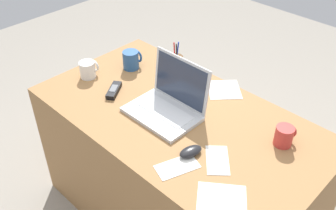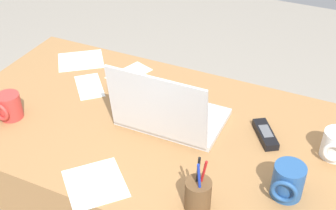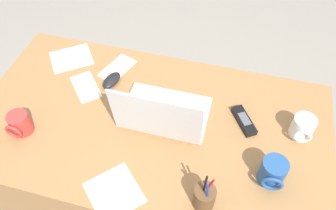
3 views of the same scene
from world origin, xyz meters
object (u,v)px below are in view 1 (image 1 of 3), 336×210
at_px(pen_holder, 176,64).
at_px(coffee_mug_tall, 88,69).
at_px(computer_mouse, 191,152).
at_px(coffee_mug_white, 284,135).
at_px(laptop, 168,103).
at_px(coffee_mug_spare, 131,60).
at_px(cordless_phone, 114,90).

bearing_deg(pen_holder, coffee_mug_tall, -129.52).
relative_size(computer_mouse, coffee_mug_white, 1.16).
xyz_separation_m(laptop, computer_mouse, (0.27, -0.14, -0.03)).
relative_size(computer_mouse, pen_holder, 0.60).
bearing_deg(coffee_mug_spare, laptop, -18.79).
distance_m(coffee_mug_tall, cordless_phone, 0.21).
bearing_deg(coffee_mug_white, pen_holder, 171.65).
distance_m(laptop, coffee_mug_white, 0.54).
bearing_deg(coffee_mug_tall, cordless_phone, -0.42).
bearing_deg(coffee_mug_spare, computer_mouse, -22.54).
xyz_separation_m(laptop, cordless_phone, (-0.31, -0.08, -0.04)).
distance_m(coffee_mug_white, coffee_mug_tall, 1.05).
relative_size(coffee_mug_white, coffee_mug_spare, 0.88).
height_order(computer_mouse, cordless_phone, computer_mouse).
distance_m(laptop, cordless_phone, 0.32).
distance_m(coffee_mug_spare, pen_holder, 0.25).
distance_m(coffee_mug_white, pen_holder, 0.73).
bearing_deg(coffee_mug_white, coffee_mug_tall, -165.88).
bearing_deg(coffee_mug_spare, coffee_mug_white, 2.33).
relative_size(coffee_mug_white, cordless_phone, 0.64).
bearing_deg(laptop, cordless_phone, -165.77).
bearing_deg(laptop, pen_holder, 127.18).
xyz_separation_m(computer_mouse, pen_holder, (-0.49, 0.43, 0.03)).
relative_size(laptop, cordless_phone, 2.41).
bearing_deg(pen_holder, laptop, -52.82).
bearing_deg(cordless_phone, coffee_mug_tall, 179.58).
xyz_separation_m(laptop, pen_holder, (-0.22, 0.29, -0.00)).
bearing_deg(coffee_mug_white, cordless_phone, -162.31).
bearing_deg(coffee_mug_spare, pen_holder, 35.27).
height_order(computer_mouse, coffee_mug_spare, coffee_mug_spare).
height_order(coffee_mug_tall, cordless_phone, coffee_mug_tall).
xyz_separation_m(coffee_mug_tall, coffee_mug_spare, (0.10, 0.22, 0.01)).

